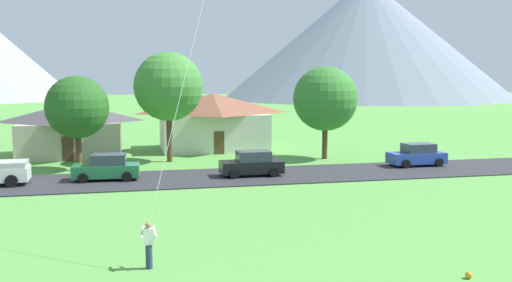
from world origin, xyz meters
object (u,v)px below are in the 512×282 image
at_px(tree_near_left, 77,107).
at_px(parked_car_green_mid_east, 107,168).
at_px(tree_left_of_center, 325,99).
at_px(soccer_ball, 469,275).
at_px(parked_car_black_east_end, 252,164).
at_px(house_leftmost, 213,120).
at_px(tree_center, 169,87).
at_px(house_left_center, 72,128).
at_px(parked_car_blue_west_end, 417,155).

height_order(tree_near_left, parked_car_green_mid_east, tree_near_left).
xyz_separation_m(tree_left_of_center, soccer_ball, (-4.59, -27.36, -4.82)).
distance_m(parked_car_green_mid_east, parked_car_black_east_end, 9.54).
relative_size(parked_car_black_east_end, soccer_ball, 17.56).
xyz_separation_m(house_leftmost, tree_left_of_center, (8.06, -8.20, 2.25)).
bearing_deg(house_leftmost, tree_center, -122.81).
xyz_separation_m(tree_near_left, soccer_ball, (14.65, -25.77, -4.43)).
bearing_deg(tree_left_of_center, parked_car_black_east_end, -138.11).
relative_size(house_leftmost, parked_car_green_mid_east, 2.37).
xyz_separation_m(tree_left_of_center, parked_car_black_east_end, (-7.61, -6.83, -4.07)).
bearing_deg(parked_car_black_east_end, house_left_center, 133.53).
bearing_deg(house_leftmost, soccer_ball, -84.43).
xyz_separation_m(house_leftmost, parked_car_black_east_end, (0.45, -15.03, -1.82)).
distance_m(house_leftmost, parked_car_black_east_end, 15.15).
bearing_deg(tree_left_of_center, house_leftmost, 134.49).
height_order(house_leftmost, tree_near_left, tree_near_left).
bearing_deg(house_leftmost, tree_near_left, -138.79).
height_order(house_leftmost, tree_center, tree_center).
bearing_deg(tree_center, tree_left_of_center, -5.57).
bearing_deg(parked_car_blue_west_end, parked_car_black_east_end, -173.75).
height_order(house_left_center, parked_car_blue_west_end, house_left_center).
bearing_deg(house_left_center, tree_left_of_center, -18.17).
relative_size(tree_left_of_center, soccer_ball, 31.61).
bearing_deg(soccer_ball, tree_near_left, 119.63).
relative_size(tree_center, parked_car_blue_west_end, 2.05).
bearing_deg(parked_car_green_mid_east, house_left_center, 104.41).
distance_m(house_left_center, parked_car_blue_west_end, 28.59).
relative_size(tree_near_left, parked_car_black_east_end, 1.62).
relative_size(parked_car_blue_west_end, parked_car_black_east_end, 1.01).
xyz_separation_m(parked_car_black_east_end, soccer_ball, (3.02, -20.53, -0.75)).
bearing_deg(parked_car_blue_west_end, parked_car_green_mid_east, -177.71).
relative_size(tree_near_left, tree_left_of_center, 0.90).
xyz_separation_m(house_leftmost, soccer_ball, (3.47, -35.56, -2.56)).
distance_m(tree_center, soccer_ball, 30.24).
height_order(house_left_center, parked_car_green_mid_east, house_left_center).
bearing_deg(parked_car_green_mid_east, tree_left_of_center, 20.19).
relative_size(tree_left_of_center, parked_car_black_east_end, 1.80).
bearing_deg(tree_near_left, soccer_ball, -60.37).
bearing_deg(soccer_ball, tree_left_of_center, 80.47).
relative_size(parked_car_green_mid_east, parked_car_black_east_end, 1.02).
relative_size(tree_center, parked_car_green_mid_east, 2.03).
bearing_deg(tree_near_left, tree_center, 22.85).
height_order(house_leftmost, soccer_ball, house_leftmost).
height_order(tree_near_left, parked_car_blue_west_end, tree_near_left).
xyz_separation_m(tree_left_of_center, parked_car_green_mid_east, (-17.13, -6.30, -4.07)).
xyz_separation_m(house_leftmost, tree_center, (-4.50, -6.98, 3.26)).
distance_m(house_left_center, tree_near_left, 8.69).
relative_size(tree_near_left, tree_center, 0.79).
bearing_deg(tree_center, house_left_center, 145.24).
relative_size(tree_near_left, soccer_ball, 28.40).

